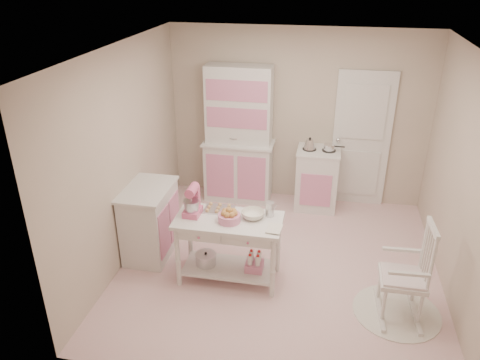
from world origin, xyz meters
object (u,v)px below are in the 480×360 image
at_px(stove, 317,178).
at_px(base_cabinet, 150,221).
at_px(work_table, 229,249).
at_px(hutch, 239,135).
at_px(rocking_chair, 404,270).
at_px(stand_mixer, 192,201).
at_px(bread_basket, 229,218).

distance_m(stove, base_cabinet, 2.59).
relative_size(stove, base_cabinet, 1.00).
relative_size(base_cabinet, work_table, 0.77).
relative_size(hutch, rocking_chair, 1.89).
height_order(rocking_chair, stand_mixer, stand_mixer).
bearing_deg(base_cabinet, bread_basket, -18.78).
bearing_deg(stove, base_cabinet, -140.04).
distance_m(stand_mixer, bread_basket, 0.46).
bearing_deg(base_cabinet, rocking_chair, -10.97).
bearing_deg(base_cabinet, work_table, -16.70).
distance_m(stove, bread_basket, 2.26).
xyz_separation_m(base_cabinet, rocking_chair, (2.96, -0.57, 0.09)).
distance_m(hutch, stand_mixer, 2.02).
height_order(hutch, stand_mixer, hutch).
distance_m(hutch, bread_basket, 2.12).
bearing_deg(rocking_chair, base_cabinet, 166.05).
relative_size(hutch, stove, 2.26).
relative_size(stove, bread_basket, 3.68).
relative_size(base_cabinet, bread_basket, 3.68).
relative_size(hutch, base_cabinet, 2.26).
xyz_separation_m(base_cabinet, work_table, (1.08, -0.32, -0.06)).
relative_size(base_cabinet, rocking_chair, 0.84).
height_order(hutch, bread_basket, hutch).
bearing_deg(stand_mixer, work_table, -1.49).
bearing_deg(stove, stand_mixer, -124.03).
bearing_deg(work_table, hutch, 98.13).
height_order(base_cabinet, work_table, base_cabinet).
bearing_deg(base_cabinet, hutch, 65.35).
height_order(base_cabinet, rocking_chair, rocking_chair).
height_order(stove, base_cabinet, same).
distance_m(hutch, rocking_chair, 3.20).
bearing_deg(stove, bread_basket, -113.56).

